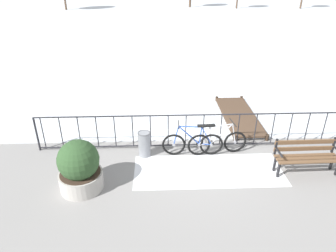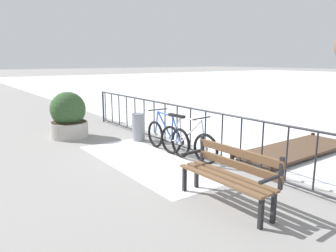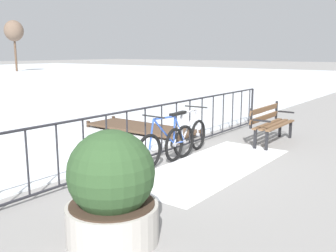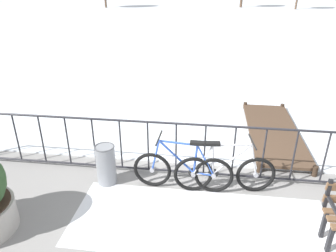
% 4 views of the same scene
% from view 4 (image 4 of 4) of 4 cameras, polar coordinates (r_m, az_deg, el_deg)
% --- Properties ---
extents(ground_plane, '(160.00, 160.00, 0.00)m').
position_cam_4_polar(ground_plane, '(5.94, 3.87, -8.91)').
color(ground_plane, gray).
extents(frozen_pond, '(80.00, 56.00, 0.03)m').
position_cam_4_polar(frozen_pond, '(33.48, 7.50, 19.42)').
color(frozen_pond, silver).
rests_on(frozen_pond, ground).
extents(snow_patch, '(3.87, 1.50, 0.01)m').
position_cam_4_polar(snow_patch, '(4.99, 5.77, -16.77)').
color(snow_patch, white).
rests_on(snow_patch, ground).
extents(railing_fence, '(9.06, 0.06, 1.07)m').
position_cam_4_polar(railing_fence, '(5.65, 4.03, -4.21)').
color(railing_fence, '#232328').
rests_on(railing_fence, ground).
extents(bicycle_near_railing, '(1.71, 0.52, 0.97)m').
position_cam_4_polar(bicycle_near_railing, '(5.43, 10.12, -8.28)').
color(bicycle_near_railing, black).
rests_on(bicycle_near_railing, ground).
extents(bicycle_second, '(1.71, 0.52, 0.97)m').
position_cam_4_polar(bicycle_second, '(5.40, 2.68, -8.06)').
color(bicycle_second, black).
rests_on(bicycle_second, ground).
extents(trash_bin, '(0.35, 0.35, 0.73)m').
position_cam_4_polar(trash_bin, '(5.66, -11.13, -6.79)').
color(trash_bin, gray).
rests_on(trash_bin, ground).
extents(wooden_dock, '(1.10, 3.24, 0.20)m').
position_cam_4_polar(wooden_dock, '(7.67, 18.43, -0.90)').
color(wooden_dock, '#4C3828').
rests_on(wooden_dock, ground).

